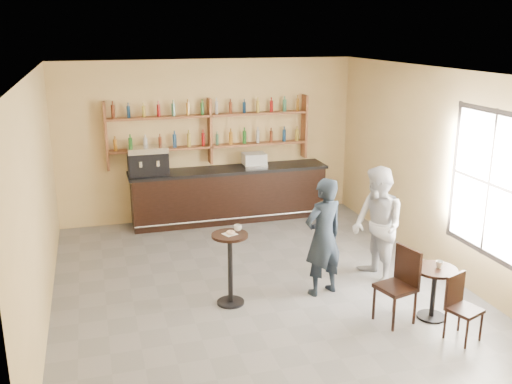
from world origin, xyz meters
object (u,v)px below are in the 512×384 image
object	(u,v)px
bar_counter	(229,194)
patron_second	(377,226)
pastry_case	(254,160)
man_main	(323,237)
espresso_machine	(148,160)
chair_west	(396,287)
cafe_table	(433,293)
pedestal_table	(230,269)
chair_south	(465,309)

from	to	relation	value
bar_counter	patron_second	size ratio (longest dim) A/B	2.21
pastry_case	man_main	size ratio (longest dim) A/B	0.26
man_main	pastry_case	bearing A→B (deg)	-106.24
pastry_case	espresso_machine	bearing A→B (deg)	-176.96
bar_counter	espresso_machine	xyz separation A→B (m)	(-1.59, 0.00, 0.81)
pastry_case	patron_second	xyz separation A→B (m)	(0.94, -3.48, -0.31)
espresso_machine	pastry_case	size ratio (longest dim) A/B	1.61
chair_west	patron_second	distance (m)	1.34
bar_counter	cafe_table	bearing A→B (deg)	-70.86
bar_counter	pedestal_table	bearing A→B (deg)	-103.54
cafe_table	chair_west	distance (m)	0.57
pastry_case	cafe_table	world-z (taller)	pastry_case
man_main	chair_west	size ratio (longest dim) A/B	1.73
man_main	cafe_table	bearing A→B (deg)	119.51
espresso_machine	chair_south	distance (m)	6.36
pastry_case	pedestal_table	xyz separation A→B (m)	(-1.39, -3.59, -0.69)
pastry_case	man_main	distance (m)	3.65
bar_counter	man_main	world-z (taller)	man_main
chair_south	pastry_case	bearing A→B (deg)	81.64
bar_counter	espresso_machine	distance (m)	1.78
pedestal_table	man_main	xyz separation A→B (m)	(1.37, -0.05, 0.36)
pastry_case	man_main	world-z (taller)	man_main
man_main	patron_second	xyz separation A→B (m)	(0.95, 0.16, 0.02)
pedestal_table	man_main	size ratio (longest dim) A/B	0.60
bar_counter	pastry_case	distance (m)	0.86
espresso_machine	cafe_table	world-z (taller)	espresso_machine
man_main	chair_west	xyz separation A→B (m)	(0.59, -1.07, -0.37)
man_main	espresso_machine	bearing A→B (deg)	-76.00
man_main	chair_south	world-z (taller)	man_main
bar_counter	chair_south	bearing A→B (deg)	-72.38
cafe_table	patron_second	world-z (taller)	patron_second
pedestal_table	man_main	distance (m)	1.42
pastry_case	chair_west	size ratio (longest dim) A/B	0.46
pastry_case	chair_south	size ratio (longest dim) A/B	0.55
cafe_table	bar_counter	bearing A→B (deg)	109.14
man_main	chair_west	world-z (taller)	man_main
bar_counter	pedestal_table	distance (m)	3.69
pastry_case	cafe_table	xyz separation A→B (m)	(1.13, -4.76, -0.85)
man_main	chair_south	distance (m)	2.14
patron_second	man_main	bearing A→B (deg)	-81.80
pastry_case	pedestal_table	distance (m)	3.91
chair_west	patron_second	size ratio (longest dim) A/B	0.56
pedestal_table	chair_south	distance (m)	3.12
man_main	cafe_table	world-z (taller)	man_main
cafe_table	patron_second	size ratio (longest dim) A/B	0.40
chair_south	patron_second	distance (m)	1.96
espresso_machine	cafe_table	bearing A→B (deg)	-55.88
cafe_table	patron_second	xyz separation A→B (m)	(-0.19, 1.28, 0.54)
chair_west	cafe_table	bearing A→B (deg)	70.29
cafe_table	patron_second	distance (m)	1.40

